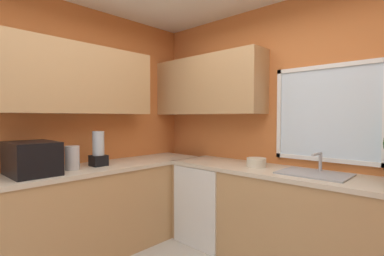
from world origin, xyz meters
name	(u,v)px	position (x,y,z in m)	size (l,w,h in m)	color
room_shell	(184,74)	(-0.35, 0.43, 1.75)	(3.66, 3.45, 2.69)	#D17238
counter_run_left	(72,216)	(-1.46, 0.00, 0.46)	(0.65, 3.06, 0.91)	tan
counter_run_back	(298,222)	(0.21, 1.35, 0.46)	(2.75, 0.65, 0.91)	tan
dishwasher	(211,202)	(-0.80, 1.32, 0.43)	(0.60, 0.60, 0.86)	white
microwave	(32,158)	(-1.46, -0.34, 1.05)	(0.48, 0.36, 0.29)	black
kettle	(72,158)	(-1.44, 0.01, 1.02)	(0.13, 0.13, 0.23)	#B7B7BC
sink_assembly	(314,173)	(0.34, 1.36, 0.92)	(0.57, 0.40, 0.19)	#9EA0A5
bowl	(256,162)	(-0.23, 1.35, 0.95)	(0.20, 0.20, 0.09)	beige
blender_appliance	(98,150)	(-1.46, 0.29, 1.07)	(0.15, 0.15, 0.36)	black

